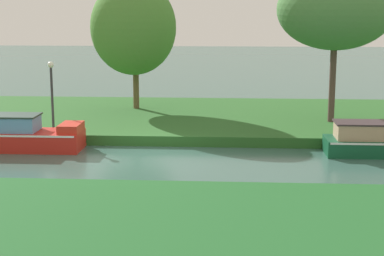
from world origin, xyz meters
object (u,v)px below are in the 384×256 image
Objects in this scene: willow_tree_left at (133,28)px; lamp_post at (52,87)px; willow_tree_centre at (336,9)px; mooring_post_far at (338,129)px.

willow_tree_left is 5.87m from lamp_post.
lamp_post is at bearing -117.93° from willow_tree_left.
mooring_post_far is at bearing -93.86° from willow_tree_centre.
mooring_post_far is (11.22, -0.56, -1.45)m from lamp_post.
willow_tree_left is 11.02× the size of mooring_post_far.
mooring_post_far is at bearing -31.86° from willow_tree_left.
lamp_post is 4.91× the size of mooring_post_far.
willow_tree_left is at bearing 62.07° from lamp_post.
willow_tree_centre reaches higher than willow_tree_left.
lamp_post is at bearing 177.17° from mooring_post_far.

